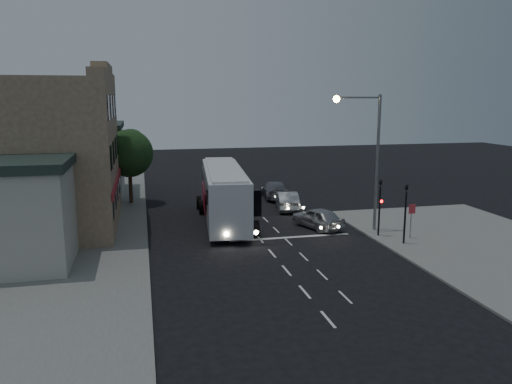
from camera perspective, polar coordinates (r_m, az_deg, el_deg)
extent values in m
plane|color=black|center=(30.14, 1.36, -6.46)|extent=(120.00, 120.00, 0.00)
cube|color=slate|center=(32.47, 26.24, -6.22)|extent=(12.00, 24.00, 0.12)
cube|color=slate|center=(37.43, -21.60, -3.70)|extent=(12.00, 50.00, 0.12)
cube|color=silver|center=(21.22, 8.23, -14.20)|extent=(0.12, 1.60, 0.01)
cube|color=silver|center=(23.81, 5.59, -11.29)|extent=(0.12, 1.60, 0.01)
cube|color=silver|center=(26.48, 3.52, -8.94)|extent=(0.12, 1.60, 0.01)
cube|color=silver|center=(29.21, 1.84, -7.02)|extent=(0.12, 1.60, 0.01)
cube|color=silver|center=(32.00, 0.47, -5.42)|extent=(0.12, 1.60, 0.01)
cube|color=silver|center=(34.81, -0.68, -4.08)|extent=(0.12, 1.60, 0.01)
cube|color=silver|center=(37.66, -1.65, -2.94)|extent=(0.12, 1.60, 0.01)
cube|color=silver|center=(40.53, -2.48, -1.96)|extent=(0.12, 1.60, 0.01)
cube|color=silver|center=(43.42, -3.20, -1.10)|extent=(0.12, 1.60, 0.01)
cube|color=silver|center=(46.32, -3.83, -0.36)|extent=(0.12, 1.60, 0.01)
cube|color=silver|center=(23.48, 10.17, -11.74)|extent=(0.10, 1.50, 0.01)
cube|color=silver|center=(26.07, 7.57, -9.34)|extent=(0.10, 1.50, 0.01)
cube|color=silver|center=(28.74, 5.47, -7.36)|extent=(0.10, 1.50, 0.01)
cube|color=silver|center=(31.47, 3.74, -5.72)|extent=(0.10, 1.50, 0.01)
cube|color=silver|center=(34.24, 2.31, -4.34)|extent=(0.10, 1.50, 0.01)
cube|color=silver|center=(37.05, 1.09, -3.16)|extent=(0.10, 1.50, 0.01)
cube|color=silver|center=(39.89, 0.05, -2.15)|extent=(0.10, 1.50, 0.01)
cube|color=silver|center=(42.75, -0.86, -1.28)|extent=(0.10, 1.50, 0.01)
cube|color=silver|center=(45.63, -1.65, -0.51)|extent=(0.10, 1.50, 0.01)
cube|color=silver|center=(48.52, -2.34, 0.17)|extent=(0.10, 1.50, 0.01)
cube|color=silver|center=(32.50, 3.92, -5.19)|extent=(8.00, 0.35, 0.01)
cube|color=silver|center=(36.27, -3.68, -0.11)|extent=(3.87, 13.08, 3.44)
cube|color=silver|center=(35.98, -3.72, 2.66)|extent=(3.40, 12.62, 0.19)
cube|color=black|center=(30.00, -1.72, -1.35)|extent=(2.47, 0.36, 1.61)
cube|color=black|center=(36.90, -1.76, 1.20)|extent=(1.04, 10.70, 0.97)
cube|color=black|center=(36.48, -5.93, 1.03)|extent=(1.04, 10.70, 0.97)
cube|color=#AF0926|center=(37.64, -1.89, -0.44)|extent=(0.58, 5.89, 1.50)
cube|color=#AF0926|center=(37.22, -6.01, -0.62)|extent=(0.58, 5.89, 1.50)
cylinder|color=black|center=(32.08, -4.72, -4.43)|extent=(0.47, 1.10, 1.07)
cylinder|color=black|center=(32.55, -0.02, -4.17)|extent=(0.47, 1.10, 1.07)
cylinder|color=black|center=(39.01, -6.24, -1.71)|extent=(0.47, 1.10, 1.07)
cylinder|color=black|center=(39.40, -2.36, -1.53)|extent=(0.47, 1.10, 1.07)
cylinder|color=black|center=(40.79, -6.54, -1.17)|extent=(0.47, 1.10, 1.07)
cylinder|color=black|center=(41.16, -2.83, -1.00)|extent=(0.47, 1.10, 1.07)
cylinder|color=#FFF2CC|center=(30.21, -3.38, -4.84)|extent=(0.28, 0.08, 0.28)
cylinder|color=#FFF2CC|center=(30.55, 0.01, -4.65)|extent=(0.28, 0.08, 0.28)
imported|color=#AFAFB2|center=(34.75, 7.08, -2.96)|extent=(3.05, 4.62, 1.46)
imported|color=#B3B3B4|center=(40.25, 3.56, -0.98)|extent=(2.33, 4.72, 1.49)
imported|color=slate|center=(44.91, 2.15, 0.26)|extent=(2.58, 5.31, 1.49)
cylinder|color=black|center=(33.04, 13.91, -2.15)|extent=(0.12, 0.12, 3.20)
imported|color=black|center=(32.66, 14.07, 1.36)|extent=(0.15, 0.18, 0.90)
cube|color=black|center=(32.74, 14.11, -1.02)|extent=(0.25, 0.12, 0.30)
cube|color=#FF0C0C|center=(32.68, 14.16, -1.05)|extent=(0.16, 0.02, 0.18)
cylinder|color=black|center=(31.66, 16.66, -2.85)|extent=(0.12, 0.12, 3.20)
imported|color=black|center=(31.26, 16.87, 0.81)|extent=(0.18, 0.15, 0.90)
cylinder|color=slate|center=(33.13, 17.27, -3.35)|extent=(0.06, 0.06, 2.00)
cube|color=#BE2A35|center=(32.87, 17.42, -1.86)|extent=(0.45, 0.03, 0.60)
cylinder|color=slate|center=(33.95, 13.67, 3.18)|extent=(0.20, 0.20, 9.00)
cylinder|color=slate|center=(33.03, 11.64, 10.54)|extent=(3.00, 0.12, 0.12)
sphere|color=#FFBF59|center=(32.44, 9.18, 10.45)|extent=(0.44, 0.44, 0.44)
cube|color=brown|center=(36.74, -23.69, 3.92)|extent=(10.00, 12.00, 10.00)
cube|color=brown|center=(36.00, -17.12, 12.61)|extent=(1.00, 12.00, 0.50)
cube|color=brown|center=(36.02, -17.16, 13.40)|extent=(1.00, 6.00, 0.50)
cube|color=maroon|center=(36.40, -15.63, 1.19)|extent=(0.15, 12.00, 0.50)
cube|color=black|center=(32.13, -15.95, -1.52)|extent=(0.06, 1.30, 1.50)
cube|color=black|center=(35.07, -15.71, -0.50)|extent=(0.06, 1.30, 1.50)
cube|color=black|center=(38.01, -15.52, 0.37)|extent=(0.06, 1.30, 1.50)
cube|color=black|center=(40.97, -15.35, 1.10)|extent=(0.06, 1.30, 1.50)
cube|color=black|center=(31.65, -16.23, 3.80)|extent=(0.06, 1.30, 1.50)
cube|color=black|center=(34.63, -15.97, 4.38)|extent=(0.06, 1.30, 1.50)
cube|color=black|center=(37.61, -15.74, 4.87)|extent=(0.06, 1.30, 1.50)
cube|color=black|center=(40.59, -15.56, 5.28)|extent=(0.06, 1.30, 1.50)
cube|color=black|center=(31.45, -16.52, 9.23)|extent=(0.06, 1.30, 1.50)
cube|color=black|center=(34.44, -16.23, 9.34)|extent=(0.06, 1.30, 1.50)
cube|color=black|center=(37.44, -15.98, 9.43)|extent=(0.06, 1.30, 1.50)
cube|color=black|center=(40.44, -15.77, 9.51)|extent=(0.06, 1.30, 1.50)
cube|color=#AFAC9D|center=(48.66, -20.39, 3.24)|extent=(9.00, 9.00, 6.00)
cube|color=#222F29|center=(48.38, -20.64, 7.06)|extent=(9.40, 9.40, 0.50)
cylinder|color=black|center=(43.54, -14.14, 0.65)|extent=(0.32, 0.32, 2.80)
sphere|color=black|center=(43.15, -14.31, 4.31)|extent=(4.00, 4.00, 4.00)
sphere|color=#306228|center=(43.67, -14.08, 5.32)|extent=(2.60, 2.60, 2.60)
sphere|color=black|center=(42.52, -14.76, 4.74)|extent=(2.40, 2.40, 2.40)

